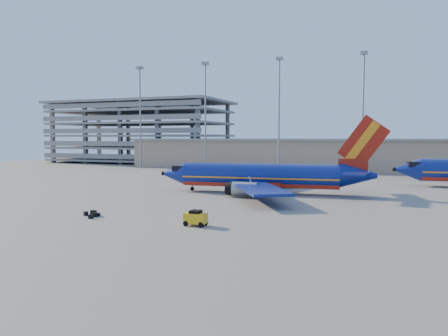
{
  "coord_description": "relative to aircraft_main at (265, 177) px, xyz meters",
  "views": [
    {
      "loc": [
        21.28,
        -61.1,
        8.82
      ],
      "look_at": [
        -3.25,
        3.03,
        4.0
      ],
      "focal_mm": 35.0,
      "sensor_mm": 36.0,
      "label": 1
    }
  ],
  "objects": [
    {
      "name": "light_mast_row",
      "position": [
        2.2,
        40.63,
        14.94
      ],
      "size": [
        101.6,
        1.6,
        28.65
      ],
      "color": "gray",
      "rests_on": "ground"
    },
    {
      "name": "ground",
      "position": [
        -2.8,
        -5.37,
        -2.61
      ],
      "size": [
        220.0,
        220.0,
        0.0
      ],
      "primitive_type": "plane",
      "color": "slate",
      "rests_on": "ground"
    },
    {
      "name": "terminal_building",
      "position": [
        7.2,
        52.63,
        1.71
      ],
      "size": [
        122.0,
        16.0,
        8.5
      ],
      "color": "#8A725F",
      "rests_on": "ground"
    },
    {
      "name": "aircraft_main",
      "position": [
        0.0,
        0.0,
        0.0
      ],
      "size": [
        36.06,
        34.54,
        12.22
      ],
      "rotation": [
        0.0,
        0.0,
        0.1
      ],
      "color": "navy",
      "rests_on": "ground"
    },
    {
      "name": "luggage_pile",
      "position": [
        -12.55,
        -26.62,
        -2.37
      ],
      "size": [
        2.29,
        2.37,
        0.54
      ],
      "color": "black",
      "rests_on": "ground"
    },
    {
      "name": "baggage_tug",
      "position": [
        0.44,
        -27.25,
        -1.79
      ],
      "size": [
        2.19,
        1.33,
        1.57
      ],
      "rotation": [
        0.0,
        0.0,
        0.01
      ],
      "color": "gold",
      "rests_on": "ground"
    },
    {
      "name": "parking_garage",
      "position": [
        -64.8,
        68.68,
        9.12
      ],
      "size": [
        62.0,
        32.0,
        21.4
      ],
      "color": "slate",
      "rests_on": "ground"
    }
  ]
}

